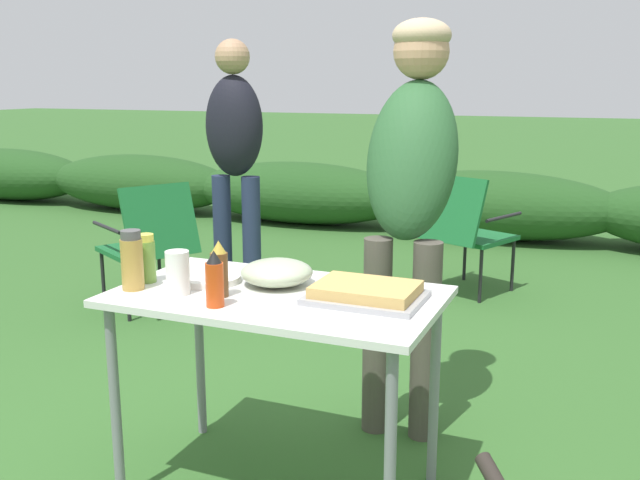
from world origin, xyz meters
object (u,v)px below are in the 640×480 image
at_px(beer_bottle, 219,270).
at_px(standing_person_in_olive_jacket, 235,145).
at_px(folding_table, 278,315).
at_px(spice_jar, 132,261).
at_px(hot_sauce_bottle, 215,280).
at_px(camp_chair_green_behind_table, 465,228).
at_px(camp_chair_near_hedge, 150,240).
at_px(relish_jar, 146,259).
at_px(paper_cup_stack, 178,273).
at_px(food_tray, 366,293).
at_px(standing_person_in_red_jacket, 411,176).
at_px(plate_stack, 209,278).
at_px(mixing_bowl, 277,272).

distance_m(beer_bottle, standing_person_in_olive_jacket, 2.51).
height_order(folding_table, spice_jar, spice_jar).
height_order(folding_table, hot_sauce_bottle, hot_sauce_bottle).
distance_m(hot_sauce_bottle, standing_person_in_olive_jacket, 2.61).
xyz_separation_m(camp_chair_green_behind_table, camp_chair_near_hedge, (-1.76, -1.15, 0.00)).
height_order(folding_table, relish_jar, relish_jar).
bearing_deg(beer_bottle, camp_chair_green_behind_table, 84.45).
relative_size(paper_cup_stack, hot_sauce_bottle, 0.81).
xyz_separation_m(food_tray, beer_bottle, (-0.47, -0.14, 0.06)).
relative_size(beer_bottle, standing_person_in_red_jacket, 0.11).
xyz_separation_m(folding_table, camp_chair_near_hedge, (-1.65, 1.54, -0.20)).
height_order(paper_cup_stack, standing_person_in_red_jacket, standing_person_in_red_jacket).
xyz_separation_m(folding_table, hot_sauce_bottle, (-0.12, -0.21, 0.16)).
bearing_deg(plate_stack, standing_person_in_olive_jacket, 116.78).
xyz_separation_m(relish_jar, camp_chair_green_behind_table, (0.60, 2.75, -0.36)).
relative_size(folding_table, camp_chair_near_hedge, 1.32).
relative_size(folding_table, standing_person_in_red_jacket, 0.65).
height_order(spice_jar, standing_person_in_red_jacket, standing_person_in_red_jacket).
height_order(food_tray, camp_chair_near_hedge, camp_chair_near_hedge).
bearing_deg(hot_sauce_bottle, camp_chair_green_behind_table, 85.47).
bearing_deg(plate_stack, hot_sauce_bottle, -54.95).
height_order(food_tray, plate_stack, food_tray).
bearing_deg(folding_table, food_tray, 6.33).
bearing_deg(hot_sauce_bottle, relish_jar, 157.30).
bearing_deg(food_tray, standing_person_in_olive_jacket, 128.38).
relative_size(folding_table, spice_jar, 5.29).
height_order(beer_bottle, hot_sauce_bottle, beer_bottle).
bearing_deg(standing_person_in_red_jacket, plate_stack, -132.81).
height_order(folding_table, standing_person_in_olive_jacket, standing_person_in_olive_jacket).
bearing_deg(mixing_bowl, standing_person_in_red_jacket, 63.16).
bearing_deg(standing_person_in_red_jacket, camp_chair_near_hedge, 152.83).
xyz_separation_m(folding_table, food_tray, (0.31, 0.03, 0.10)).
bearing_deg(plate_stack, spice_jar, -136.30).
bearing_deg(food_tray, plate_stack, -179.87).
height_order(food_tray, paper_cup_stack, paper_cup_stack).
xyz_separation_m(mixing_bowl, spice_jar, (-0.43, -0.24, 0.06)).
height_order(beer_bottle, camp_chair_near_hedge, beer_bottle).
bearing_deg(food_tray, relish_jar, -173.72).
height_order(food_tray, camp_chair_green_behind_table, camp_chair_green_behind_table).
bearing_deg(folding_table, beer_bottle, -145.85).
bearing_deg(camp_chair_near_hedge, mixing_bowl, -102.77).
xyz_separation_m(paper_cup_stack, beer_bottle, (0.14, 0.03, 0.02)).
bearing_deg(folding_table, standing_person_in_red_jacket, 69.43).
distance_m(paper_cup_stack, spice_jar, 0.18).
bearing_deg(camp_chair_green_behind_table, spice_jar, -78.47).
bearing_deg(spice_jar, mixing_bowl, 29.23).
height_order(plate_stack, standing_person_in_red_jacket, standing_person_in_red_jacket).
bearing_deg(camp_chair_near_hedge, folding_table, -103.72).
bearing_deg(paper_cup_stack, camp_chair_near_hedge, 128.60).
xyz_separation_m(folding_table, paper_cup_stack, (-0.30, -0.14, 0.15)).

